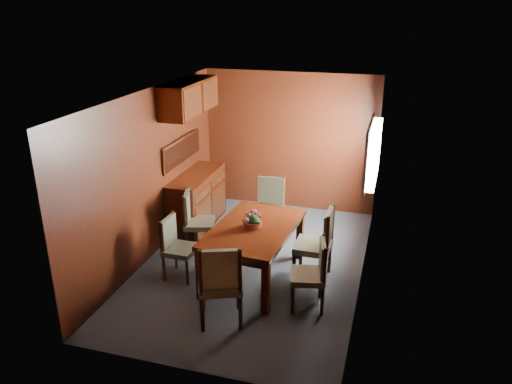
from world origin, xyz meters
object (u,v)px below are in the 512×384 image
(sideboard, at_px, (197,200))
(flower_centerpiece, at_px, (252,218))
(chair_right_near, at_px, (314,270))
(dining_table, at_px, (254,234))
(chair_left_near, at_px, (176,244))
(chair_head, at_px, (220,280))

(sideboard, bearing_deg, flower_centerpiece, -44.32)
(chair_right_near, height_order, flower_centerpiece, flower_centerpiece)
(sideboard, height_order, dining_table, sideboard)
(chair_left_near, bearing_deg, flower_centerpiece, 106.54)
(chair_right_near, bearing_deg, dining_table, 49.65)
(chair_left_near, distance_m, chair_right_near, 1.90)
(chair_right_near, xyz_separation_m, flower_centerpiece, (-0.90, 0.47, 0.37))
(chair_left_near, relative_size, chair_head, 0.83)
(sideboard, distance_m, chair_left_near, 1.60)
(flower_centerpiece, bearing_deg, chair_head, -92.19)
(chair_right_near, height_order, chair_head, chair_head)
(chair_right_near, bearing_deg, chair_head, 111.80)
(chair_right_near, relative_size, chair_head, 0.86)
(dining_table, relative_size, chair_right_near, 1.85)
(sideboard, xyz_separation_m, dining_table, (1.35, -1.31, 0.19))
(chair_left_near, bearing_deg, chair_head, 49.46)
(dining_table, bearing_deg, sideboard, 140.33)
(sideboard, distance_m, dining_table, 1.89)
(chair_left_near, distance_m, flower_centerpiece, 1.10)
(sideboard, bearing_deg, dining_table, -44.12)
(chair_left_near, xyz_separation_m, chair_head, (0.95, -0.85, 0.10))
(chair_head, bearing_deg, chair_right_near, 12.94)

